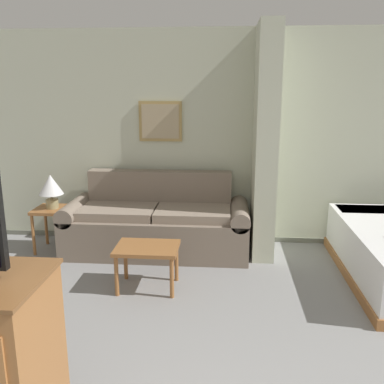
# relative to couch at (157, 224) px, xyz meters

# --- Properties ---
(wall_back) EXTENTS (7.59, 0.16, 2.60)m
(wall_back) POSITION_rel_couch_xyz_m (0.91, 0.48, 0.96)
(wall_back) COLOR beige
(wall_back) RESTS_ON ground_plane
(wall_partition_pillar) EXTENTS (0.24, 0.72, 2.60)m
(wall_partition_pillar) POSITION_rel_couch_xyz_m (1.24, 0.06, 0.96)
(wall_partition_pillar) COLOR beige
(wall_partition_pillar) RESTS_ON ground_plane
(couch) EXTENTS (2.17, 0.84, 0.92)m
(couch) POSITION_rel_couch_xyz_m (0.00, 0.00, 0.00)
(couch) COLOR gray
(couch) RESTS_ON ground_plane
(coffee_table) EXTENTS (0.60, 0.45, 0.43)m
(coffee_table) POSITION_rel_couch_xyz_m (0.06, -0.99, 0.03)
(coffee_table) COLOR #996033
(coffee_table) RESTS_ON ground_plane
(side_table) EXTENTS (0.42, 0.42, 0.52)m
(side_table) POSITION_rel_couch_xyz_m (-1.24, -0.08, 0.09)
(side_table) COLOR #996033
(side_table) RESTS_ON ground_plane
(table_lamp) EXTENTS (0.29, 0.29, 0.41)m
(table_lamp) POSITION_rel_couch_xyz_m (-1.24, -0.08, 0.45)
(table_lamp) COLOR tan
(table_lamp) RESTS_ON side_table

